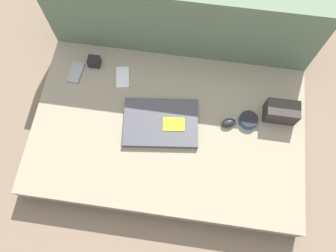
% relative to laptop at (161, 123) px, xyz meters
% --- Properties ---
extents(ground_plane, '(8.00, 8.00, 0.00)m').
position_rel_laptop_xyz_m(ground_plane, '(0.03, -0.01, -0.12)').
color(ground_plane, '#7A6651').
extents(couch_seat, '(1.16, 0.72, 0.11)m').
position_rel_laptop_xyz_m(couch_seat, '(0.03, -0.01, -0.06)').
color(couch_seat, gray).
rests_on(couch_seat, ground_plane).
extents(couch_backrest, '(1.16, 0.20, 0.46)m').
position_rel_laptop_xyz_m(couch_backrest, '(0.03, 0.45, 0.11)').
color(couch_backrest, '#60755B').
rests_on(couch_backrest, ground_plane).
extents(laptop, '(0.34, 0.25, 0.03)m').
position_rel_laptop_xyz_m(laptop, '(0.00, 0.00, 0.00)').
color(laptop, '#47474C').
rests_on(laptop, couch_seat).
extents(computer_mouse, '(0.07, 0.06, 0.03)m').
position_rel_laptop_xyz_m(computer_mouse, '(0.28, 0.04, 0.00)').
color(computer_mouse, black).
rests_on(computer_mouse, couch_seat).
extents(speaker_puck, '(0.08, 0.08, 0.03)m').
position_rel_laptop_xyz_m(speaker_puck, '(0.37, 0.06, 0.00)').
color(speaker_puck, '#1E569E').
rests_on(speaker_puck, couch_seat).
extents(phone_silver, '(0.06, 0.11, 0.01)m').
position_rel_laptop_xyz_m(phone_silver, '(-0.42, 0.19, -0.00)').
color(phone_silver, '#99999E').
rests_on(phone_silver, couch_seat).
extents(phone_black, '(0.08, 0.11, 0.01)m').
position_rel_laptop_xyz_m(phone_black, '(-0.20, 0.20, -0.01)').
color(phone_black, silver).
rests_on(phone_black, couch_seat).
extents(camera_pouch, '(0.13, 0.08, 0.09)m').
position_rel_laptop_xyz_m(camera_pouch, '(0.50, 0.11, 0.03)').
color(camera_pouch, '#38332D').
rests_on(camera_pouch, couch_seat).
extents(charger_brick, '(0.05, 0.04, 0.05)m').
position_rel_laptop_xyz_m(charger_brick, '(-0.34, 0.25, 0.01)').
color(charger_brick, black).
rests_on(charger_brick, couch_seat).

